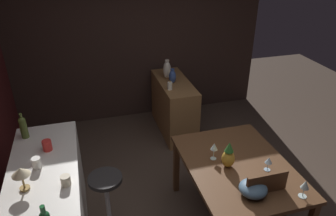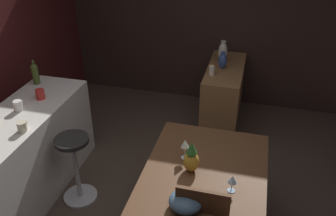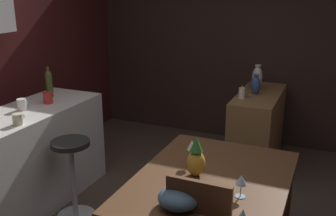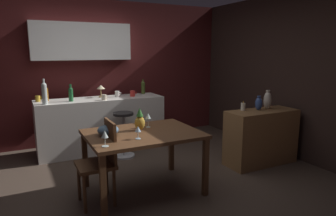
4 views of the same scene
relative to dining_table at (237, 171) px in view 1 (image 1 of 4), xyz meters
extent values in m
cube|color=#33231E|center=(2.64, 0.64, 0.64)|extent=(0.10, 4.40, 2.60)
cube|color=#56351E|center=(0.00, 0.00, 0.06)|extent=(1.31, 0.97, 0.04)
cube|color=#56351E|center=(0.61, 0.44, -0.31)|extent=(0.06, 0.06, 0.70)
cube|color=#56351E|center=(0.61, -0.44, -0.31)|extent=(0.06, 0.06, 0.70)
cube|color=olive|center=(1.94, 0.06, -0.25)|extent=(1.10, 0.44, 0.82)
cube|color=#56351E|center=(-0.41, -0.05, 0.03)|extent=(0.03, 0.38, 0.48)
cylinder|color=#262323|center=(0.18, 1.26, 0.05)|extent=(0.32, 0.32, 0.04)
cylinder|color=silver|center=(0.18, 1.26, -0.30)|extent=(0.04, 0.04, 0.69)
cylinder|color=silver|center=(-0.54, -0.33, 0.08)|extent=(0.07, 0.07, 0.00)
cylinder|color=silver|center=(-0.54, -0.33, 0.13)|extent=(0.01, 0.01, 0.09)
cone|color=silver|center=(-0.54, -0.33, 0.21)|extent=(0.07, 0.07, 0.08)
cylinder|color=silver|center=(-0.15, -0.23, 0.08)|extent=(0.06, 0.06, 0.00)
cylinder|color=silver|center=(-0.15, -0.23, 0.12)|extent=(0.01, 0.01, 0.08)
cone|color=silver|center=(-0.15, -0.23, 0.19)|extent=(0.07, 0.07, 0.06)
cylinder|color=silver|center=(0.15, 0.20, 0.08)|extent=(0.06, 0.06, 0.00)
cylinder|color=silver|center=(0.15, 0.20, 0.14)|extent=(0.01, 0.01, 0.11)
cone|color=silver|center=(0.15, 0.20, 0.23)|extent=(0.07, 0.07, 0.07)
ellipsoid|color=gold|center=(0.01, 0.11, 0.17)|extent=(0.12, 0.12, 0.17)
cone|color=#2D6B28|center=(0.01, 0.11, 0.31)|extent=(0.09, 0.09, 0.10)
ellipsoid|color=slate|center=(-0.40, 0.07, 0.14)|extent=(0.24, 0.24, 0.12)
sphere|color=#1E592D|center=(-0.54, 1.70, 0.43)|extent=(0.07, 0.07, 0.07)
cylinder|color=#1E592D|center=(-0.54, 1.70, 0.48)|extent=(0.03, 0.03, 0.07)
cylinder|color=#475623|center=(0.81, 1.97, 0.34)|extent=(0.07, 0.07, 0.19)
sphere|color=#475623|center=(0.81, 1.97, 0.43)|extent=(0.07, 0.07, 0.07)
cylinder|color=#475623|center=(0.81, 1.97, 0.48)|extent=(0.03, 0.03, 0.06)
cylinder|color=white|center=(0.26, 1.82, 0.29)|extent=(0.08, 0.08, 0.10)
torus|color=white|center=(0.31, 1.82, 0.30)|extent=(0.05, 0.01, 0.05)
cylinder|color=red|center=(0.52, 1.75, 0.29)|extent=(0.09, 0.09, 0.10)
torus|color=red|center=(0.57, 1.75, 0.30)|extent=(0.05, 0.01, 0.05)
cylinder|color=beige|center=(-0.04, 1.58, 0.29)|extent=(0.08, 0.08, 0.09)
torus|color=beige|center=(0.01, 1.58, 0.29)|extent=(0.05, 0.01, 0.05)
cylinder|color=#A58447|center=(0.00, 1.90, 0.25)|extent=(0.08, 0.08, 0.02)
cylinder|color=#A58447|center=(0.00, 1.90, 0.32)|extent=(0.02, 0.02, 0.13)
cone|color=beige|center=(0.00, 1.90, 0.42)|extent=(0.14, 0.14, 0.06)
cylinder|color=white|center=(1.68, 0.20, 0.22)|extent=(0.07, 0.07, 0.11)
ellipsoid|color=yellow|center=(1.68, 0.20, 0.28)|extent=(0.01, 0.01, 0.03)
ellipsoid|color=#334C8C|center=(1.89, 0.10, 0.26)|extent=(0.10, 0.10, 0.20)
cylinder|color=#334C8C|center=(1.89, 0.10, 0.37)|extent=(0.06, 0.06, 0.02)
ellipsoid|color=beige|center=(2.09, 0.13, 0.29)|extent=(0.12, 0.12, 0.27)
cylinder|color=beige|center=(2.09, 0.13, 0.44)|extent=(0.06, 0.06, 0.02)
camera|label=1|loc=(-2.21, 1.34, 2.03)|focal=34.34mm
camera|label=2|loc=(-2.21, -0.27, 1.97)|focal=38.37mm
camera|label=3|loc=(-2.21, -0.65, 1.29)|focal=41.57mm
camera|label=4|loc=(-1.29, -3.22, 1.03)|focal=32.28mm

